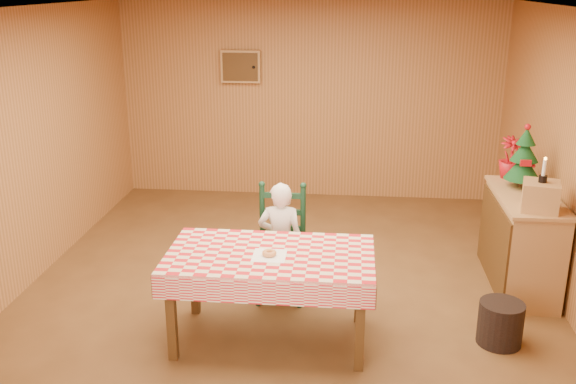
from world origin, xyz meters
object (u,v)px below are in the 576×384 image
object	(u,v)px
dining_table	(270,263)
shelf_unit	(520,241)
christmas_tree	(524,159)
seated_child	(281,242)
storage_bin	(500,323)
crate	(541,196)
ladder_chair	(281,245)

from	to	relation	value
dining_table	shelf_unit	bearing A→B (deg)	28.15
shelf_unit	christmas_tree	world-z (taller)	christmas_tree
seated_child	shelf_unit	world-z (taller)	seated_child
storage_bin	christmas_tree	bearing A→B (deg)	73.67
crate	ladder_chair	bearing A→B (deg)	-179.68
ladder_chair	storage_bin	size ratio (longest dim) A/B	3.00
ladder_chair	crate	bearing A→B (deg)	0.32
dining_table	christmas_tree	size ratio (longest dim) A/B	2.67
dining_table	storage_bin	distance (m)	1.93
seated_child	christmas_tree	size ratio (longest dim) A/B	1.81
ladder_chair	seated_child	size ratio (longest dim) A/B	0.96
shelf_unit	crate	distance (m)	0.71
dining_table	christmas_tree	distance (m)	2.73
shelf_unit	storage_bin	size ratio (longest dim) A/B	3.44
dining_table	christmas_tree	bearing A→B (deg)	32.78
dining_table	shelf_unit	distance (m)	2.55
shelf_unit	dining_table	bearing A→B (deg)	-151.85
storage_bin	seated_child	bearing A→B (deg)	161.97
shelf_unit	storage_bin	distance (m)	1.18
ladder_chair	dining_table	bearing A→B (deg)	-90.00
crate	shelf_unit	bearing A→B (deg)	91.23
storage_bin	dining_table	bearing A→B (deg)	-176.19
seated_child	christmas_tree	bearing A→B (deg)	-162.28
christmas_tree	ladder_chair	bearing A→B (deg)	-163.60
shelf_unit	christmas_tree	size ratio (longest dim) A/B	2.00
ladder_chair	christmas_tree	distance (m)	2.45
crate	christmas_tree	world-z (taller)	christmas_tree
christmas_tree	seated_child	bearing A→B (deg)	-162.28
christmas_tree	dining_table	bearing A→B (deg)	-147.22
ladder_chair	seated_child	world-z (taller)	seated_child
dining_table	seated_child	distance (m)	0.74
dining_table	storage_bin	world-z (taller)	dining_table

